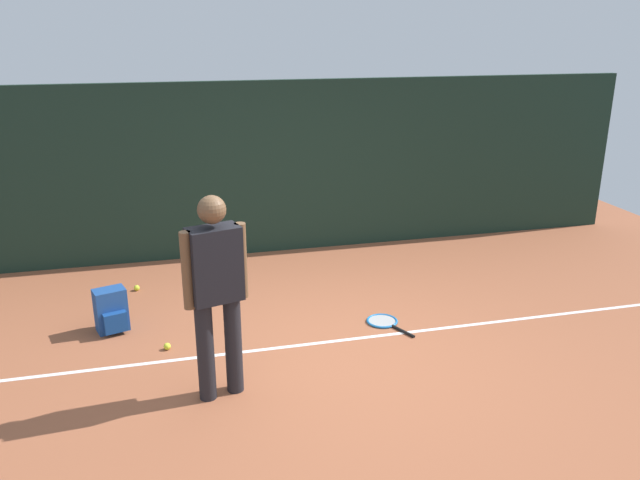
% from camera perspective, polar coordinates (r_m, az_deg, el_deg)
% --- Properties ---
extents(ground_plane, '(12.00, 12.00, 0.00)m').
position_cam_1_polar(ground_plane, '(5.95, 0.95, -10.37)').
color(ground_plane, '#9E5638').
extents(back_fence, '(10.00, 0.10, 2.26)m').
position_cam_1_polar(back_fence, '(8.32, -4.37, 6.45)').
color(back_fence, '#192D23').
rests_on(back_fence, ground).
extents(court_line, '(9.00, 0.05, 0.00)m').
position_cam_1_polar(court_line, '(6.17, 0.32, -9.22)').
color(court_line, white).
rests_on(court_line, ground).
extents(tennis_player, '(0.51, 0.32, 1.70)m').
position_cam_1_polar(tennis_player, '(5.02, -9.36, -4.14)').
color(tennis_player, black).
rests_on(tennis_player, ground).
extents(tennis_racket, '(0.43, 0.63, 0.03)m').
position_cam_1_polar(tennis_racket, '(6.58, 5.80, -7.37)').
color(tennis_racket, black).
rests_on(tennis_racket, ground).
extents(backpack, '(0.35, 0.34, 0.44)m').
position_cam_1_polar(backpack, '(6.64, -18.30, -6.13)').
color(backpack, '#1E478C').
rests_on(backpack, ground).
extents(tennis_ball_near_player, '(0.07, 0.07, 0.07)m').
position_cam_1_polar(tennis_ball_near_player, '(7.60, -16.21, -4.17)').
color(tennis_ball_near_player, '#CCE033').
rests_on(tennis_ball_near_player, ground).
extents(tennis_ball_by_fence, '(0.07, 0.07, 0.07)m').
position_cam_1_polar(tennis_ball_by_fence, '(6.21, -13.62, -9.31)').
color(tennis_ball_by_fence, '#CCE033').
rests_on(tennis_ball_by_fence, ground).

